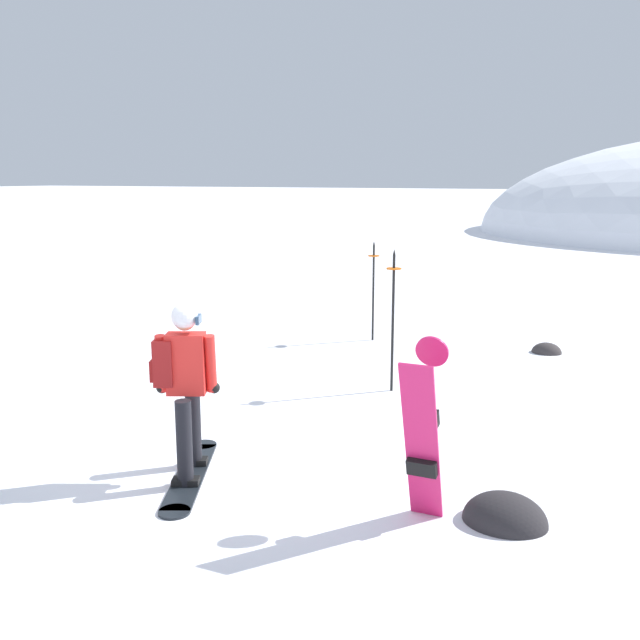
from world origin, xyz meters
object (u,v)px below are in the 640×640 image
Objects in this scene: piste_marker_far at (373,284)px; rock_mid at (505,522)px; snowboarder_main at (184,385)px; piste_marker_near at (393,311)px; rock_dark at (546,353)px; spare_snowboard at (423,433)px.

piste_marker_far is 6.91m from rock_mid.
piste_marker_far is at bearing 93.46° from snowboarder_main.
rock_dark is (1.66, 3.06, -1.10)m from piste_marker_near.
rock_dark is 6.26m from rock_mid.
piste_marker_far is 3.63× the size of rock_dark.
spare_snowboard is at bearing -67.67° from piste_marker_near.
snowboarder_main reaches higher than rock_mid.
rock_mid is (2.08, -3.19, -1.10)m from piste_marker_near.
rock_mid is at bearing -86.13° from rock_dark.
rock_mid is (0.42, -6.24, 0.00)m from rock_dark.
piste_marker_near reaches higher than piste_marker_far.
piste_marker_far is at bearing 119.52° from rock_mid.
rock_dark is at bearing 93.87° from rock_mid.
snowboarder_main is 3.62m from piste_marker_near.
piste_marker_near reaches higher than snowboarder_main.
piste_marker_near reaches higher than rock_mid.
snowboarder_main is 3.14m from rock_mid.
rock_dark is (2.94, 0.30, -1.01)m from piste_marker_far.
rock_mid is (3.37, -5.94, -1.01)m from piste_marker_far.
spare_snowboard is at bearing -153.46° from rock_mid.
rock_dark is at bearing 68.63° from snowboarder_main.
piste_marker_near is 3.04m from piste_marker_far.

